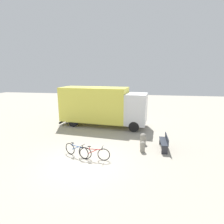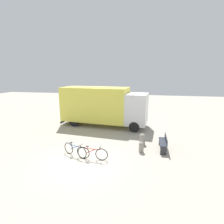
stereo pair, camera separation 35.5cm
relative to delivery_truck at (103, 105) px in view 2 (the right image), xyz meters
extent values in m
plane|color=#A8A091|center=(0.51, -6.67, -1.82)|extent=(60.00, 60.00, 0.00)
cube|color=#EAE04C|center=(-0.71, 0.07, 0.07)|extent=(5.93, 2.95, 2.94)
cube|color=silver|center=(2.97, -0.29, -0.15)|extent=(1.88, 2.46, 2.49)
cube|color=black|center=(-3.60, 0.35, -1.59)|extent=(0.32, 2.28, 0.16)
cylinder|color=black|center=(3.07, 0.75, -1.40)|extent=(0.86, 0.36, 0.83)
cylinder|color=black|center=(2.87, -1.33, -1.40)|extent=(0.86, 0.36, 0.83)
cylinder|color=black|center=(-2.17, 1.26, -1.40)|extent=(0.86, 0.36, 0.83)
cylinder|color=black|center=(-2.38, -0.81, -1.40)|extent=(0.86, 0.36, 0.83)
cube|color=#282D38|center=(4.78, -4.31, -1.31)|extent=(0.41, 1.52, 0.03)
cube|color=#282D38|center=(4.97, -4.31, -1.14)|extent=(0.05, 1.52, 0.37)
cube|color=#2D2D33|center=(4.78, -5.02, -1.57)|extent=(0.34, 0.05, 0.49)
cube|color=#2D2D33|center=(4.79, -3.60, -1.57)|extent=(0.34, 0.05, 0.49)
torus|color=black|center=(-0.53, -5.92, -1.48)|extent=(0.64, 0.29, 0.68)
torus|color=black|center=(0.40, -6.29, -1.48)|extent=(0.64, 0.29, 0.68)
cylinder|color=#1E4C9E|center=(-0.07, -6.11, -1.21)|extent=(0.80, 0.35, 0.04)
cylinder|color=#1E4C9E|center=(-0.14, -6.08, -1.34)|extent=(0.54, 0.24, 0.32)
cylinder|color=#1E4C9E|center=(-0.32, -6.00, -1.16)|extent=(0.03, 0.03, 0.11)
ellipsoid|color=black|center=(-0.32, -6.00, -1.08)|extent=(0.24, 0.17, 0.05)
cylinder|color=black|center=(0.33, -6.26, -1.14)|extent=(0.03, 0.03, 0.14)
cylinder|color=black|center=(0.33, -6.26, -1.07)|extent=(0.19, 0.42, 0.02)
torus|color=black|center=(0.51, -6.32, -1.48)|extent=(0.68, 0.05, 0.68)
torus|color=black|center=(1.51, -6.32, -1.48)|extent=(0.68, 0.05, 0.68)
cylinder|color=red|center=(1.01, -6.32, -1.21)|extent=(0.85, 0.04, 0.04)
cylinder|color=red|center=(0.94, -6.32, -1.34)|extent=(0.57, 0.04, 0.32)
cylinder|color=red|center=(0.74, -6.32, -1.16)|extent=(0.03, 0.03, 0.11)
ellipsoid|color=black|center=(0.74, -6.32, -1.08)|extent=(0.22, 0.09, 0.05)
cylinder|color=black|center=(1.44, -6.32, -1.14)|extent=(0.03, 0.03, 0.14)
cylinder|color=black|center=(1.44, -6.32, -1.07)|extent=(0.03, 0.44, 0.02)
cylinder|color=gray|center=(3.54, -4.89, -1.58)|extent=(0.29, 0.29, 0.49)
sphere|color=gray|center=(3.54, -4.89, -1.33)|extent=(0.30, 0.30, 0.30)
cylinder|color=gray|center=(3.57, -3.72, -1.55)|extent=(0.37, 0.37, 0.54)
sphere|color=gray|center=(3.57, -3.72, -1.28)|extent=(0.39, 0.39, 0.39)
camera|label=1|loc=(3.37, -14.62, 2.71)|focal=28.00mm
camera|label=2|loc=(3.72, -14.56, 2.71)|focal=28.00mm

